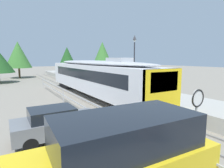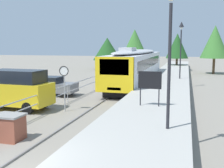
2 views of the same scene
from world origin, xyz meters
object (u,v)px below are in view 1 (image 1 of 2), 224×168
(speed_limit_sign, at_px, (197,109))
(parked_van_yellow, at_px, (118,166))
(platform_lamp_mid_platform, at_px, (134,51))
(parked_hatchback_grey, at_px, (57,123))
(commuter_train, at_px, (94,76))

(speed_limit_sign, relative_size, parked_van_yellow, 0.56)
(platform_lamp_mid_platform, xyz_separation_m, parked_hatchback_grey, (-9.98, -6.86, -3.83))
(commuter_train, height_order, speed_limit_sign, commuter_train)
(parked_van_yellow, bearing_deg, platform_lamp_mid_platform, 50.63)
(parked_van_yellow, xyz_separation_m, parked_hatchback_grey, (-0.13, 5.15, -0.50))
(platform_lamp_mid_platform, xyz_separation_m, parked_van_yellow, (-9.85, -12.01, -3.33))
(platform_lamp_mid_platform, bearing_deg, parked_hatchback_grey, -145.51)
(parked_hatchback_grey, bearing_deg, speed_limit_sign, -54.79)
(commuter_train, height_order, parked_van_yellow, commuter_train)
(parked_hatchback_grey, bearing_deg, commuter_train, 53.78)
(platform_lamp_mid_platform, height_order, parked_hatchback_grey, platform_lamp_mid_platform)
(commuter_train, xyz_separation_m, platform_lamp_mid_platform, (4.33, -0.86, 2.48))
(commuter_train, distance_m, speed_limit_sign, 12.80)
(platform_lamp_mid_platform, height_order, parked_van_yellow, platform_lamp_mid_platform)
(speed_limit_sign, relative_size, parked_hatchback_grey, 0.70)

